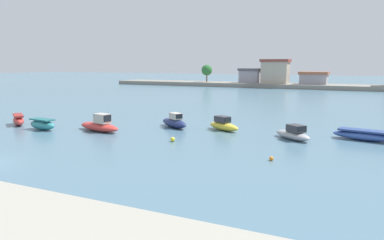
% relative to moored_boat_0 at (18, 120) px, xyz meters
% --- Properties ---
extents(moored_boat_0, '(3.49, 2.91, 1.13)m').
position_rel_moored_boat_0_xyz_m(moored_boat_0, '(0.00, 0.00, 0.00)').
color(moored_boat_0, '#C63833').
rests_on(moored_boat_0, ground).
extents(moored_boat_1, '(3.56, 1.76, 1.09)m').
position_rel_moored_boat_0_xyz_m(moored_boat_1, '(4.55, -0.95, -0.01)').
color(moored_boat_1, teal).
rests_on(moored_boat_1, ground).
extents(moored_boat_2, '(5.53, 2.75, 1.73)m').
position_rel_moored_boat_0_xyz_m(moored_boat_2, '(10.17, 0.91, 0.02)').
color(moored_boat_2, '#C63833').
rests_on(moored_boat_2, ground).
extents(moored_boat_3, '(4.44, 3.57, 1.52)m').
position_rel_moored_boat_0_xyz_m(moored_boat_3, '(15.66, 5.97, 0.00)').
color(moored_boat_3, navy).
rests_on(moored_boat_3, ground).
extents(moored_boat_4, '(4.04, 2.88, 1.37)m').
position_rel_moored_boat_0_xyz_m(moored_boat_4, '(20.81, 6.61, -0.02)').
color(moored_boat_4, yellow).
rests_on(moored_boat_4, ground).
extents(moored_boat_5, '(4.02, 3.64, 1.32)m').
position_rel_moored_boat_0_xyz_m(moored_boat_5, '(27.86, 5.03, -0.05)').
color(moored_boat_5, '#9E9EA3').
rests_on(moored_boat_5, ground).
extents(moored_boat_6, '(5.47, 2.54, 0.89)m').
position_rel_moored_boat_0_xyz_m(moored_boat_6, '(33.43, 7.31, -0.11)').
color(moored_boat_6, '#3856A8').
rests_on(moored_boat_6, ground).
extents(mooring_buoy_0, '(0.40, 0.40, 0.40)m').
position_rel_moored_boat_0_xyz_m(mooring_buoy_0, '(18.95, -0.39, -0.34)').
color(mooring_buoy_0, yellow).
rests_on(mooring_buoy_0, ground).
extents(mooring_buoy_2, '(0.30, 0.30, 0.30)m').
position_rel_moored_boat_0_xyz_m(mooring_buoy_2, '(27.95, -2.91, -0.39)').
color(mooring_buoy_2, orange).
rests_on(mooring_buoy_2, ground).
extents(mooring_buoy_3, '(0.32, 0.32, 0.32)m').
position_rel_moored_boat_0_xyz_m(mooring_buoy_3, '(19.15, 12.15, -0.38)').
color(mooring_buoy_3, yellow).
rests_on(mooring_buoy_3, ground).
extents(distant_shoreline, '(99.77, 9.95, 7.59)m').
position_rel_moored_boat_0_xyz_m(distant_shoreline, '(14.35, 74.44, 1.19)').
color(distant_shoreline, gray).
rests_on(distant_shoreline, ground).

